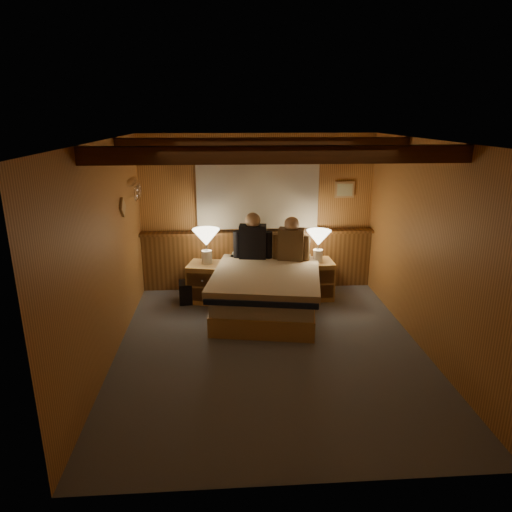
{
  "coord_description": "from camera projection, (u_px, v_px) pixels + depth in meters",
  "views": [
    {
      "loc": [
        -0.5,
        -4.83,
        2.66
      ],
      "look_at": [
        -0.14,
        0.4,
        1.03
      ],
      "focal_mm": 32.0,
      "sensor_mm": 36.0,
      "label": 1
    }
  ],
  "objects": [
    {
      "name": "floor",
      "position": [
        270.0,
        348.0,
        5.43
      ],
      "size": [
        4.2,
        4.2,
        0.0
      ],
      "primitive_type": "plane",
      "color": "#565B66",
      "rests_on": "ground"
    },
    {
      "name": "ceiling",
      "position": [
        272.0,
        141.0,
        4.71
      ],
      "size": [
        4.2,
        4.2,
        0.0
      ],
      "primitive_type": "plane",
      "rotation": [
        3.14,
        0.0,
        0.0
      ],
      "color": "#B98E45",
      "rests_on": "wall_back"
    },
    {
      "name": "wall_back",
      "position": [
        257.0,
        213.0,
        7.07
      ],
      "size": [
        3.6,
        0.0,
        3.6
      ],
      "primitive_type": "plane",
      "rotation": [
        1.57,
        0.0,
        0.0
      ],
      "color": "#C48946",
      "rests_on": "floor"
    },
    {
      "name": "wall_left",
      "position": [
        106.0,
        255.0,
        4.95
      ],
      "size": [
        0.0,
        4.2,
        4.2
      ],
      "primitive_type": "plane",
      "rotation": [
        1.57,
        0.0,
        1.57
      ],
      "color": "#C48946",
      "rests_on": "floor"
    },
    {
      "name": "wall_right",
      "position": [
        428.0,
        249.0,
        5.19
      ],
      "size": [
        0.0,
        4.2,
        4.2
      ],
      "primitive_type": "plane",
      "rotation": [
        1.57,
        0.0,
        -1.57
      ],
      "color": "#C48946",
      "rests_on": "floor"
    },
    {
      "name": "wall_front",
      "position": [
        302.0,
        341.0,
        3.07
      ],
      "size": [
        3.6,
        0.0,
        3.6
      ],
      "primitive_type": "plane",
      "rotation": [
        -1.57,
        0.0,
        0.0
      ],
      "color": "#C48946",
      "rests_on": "floor"
    },
    {
      "name": "wainscot",
      "position": [
        258.0,
        258.0,
        7.22
      ],
      "size": [
        3.6,
        0.23,
        0.94
      ],
      "color": "brown",
      "rests_on": "wall_back"
    },
    {
      "name": "curtain_window",
      "position": [
        258.0,
        193.0,
        6.91
      ],
      "size": [
        2.18,
        0.09,
        1.11
      ],
      "color": "#4D2A13",
      "rests_on": "wall_back"
    },
    {
      "name": "ceiling_beams",
      "position": [
        270.0,
        149.0,
        4.88
      ],
      "size": [
        3.6,
        1.65,
        0.16
      ],
      "color": "#4D2A13",
      "rests_on": "ceiling"
    },
    {
      "name": "coat_rail",
      "position": [
        137.0,
        189.0,
        6.32
      ],
      "size": [
        0.05,
        0.55,
        0.24
      ],
      "color": "white",
      "rests_on": "wall_left"
    },
    {
      "name": "framed_print",
      "position": [
        345.0,
        190.0,
        7.03
      ],
      "size": [
        0.3,
        0.04,
        0.25
      ],
      "color": "tan",
      "rests_on": "wall_back"
    },
    {
      "name": "bed",
      "position": [
        267.0,
        291.0,
        6.33
      ],
      "size": [
        1.68,
        2.01,
        0.62
      ],
      "rotation": [
        0.0,
        0.0,
        -0.17
      ],
      "color": "tan",
      "rests_on": "floor"
    },
    {
      "name": "nightstand_left",
      "position": [
        207.0,
        282.0,
        6.75
      ],
      "size": [
        0.6,
        0.56,
        0.57
      ],
      "rotation": [
        0.0,
        0.0,
        -0.21
      ],
      "color": "tan",
      "rests_on": "floor"
    },
    {
      "name": "nightstand_right",
      "position": [
        314.0,
        279.0,
        6.87
      ],
      "size": [
        0.54,
        0.49,
        0.58
      ],
      "rotation": [
        0.0,
        0.0,
        0.03
      ],
      "color": "tan",
      "rests_on": "floor"
    },
    {
      "name": "lamp_left",
      "position": [
        206.0,
        240.0,
        6.58
      ],
      "size": [
        0.4,
        0.4,
        0.52
      ],
      "color": "white",
      "rests_on": "nightstand_left"
    },
    {
      "name": "lamp_right",
      "position": [
        319.0,
        240.0,
        6.67
      ],
      "size": [
        0.36,
        0.36,
        0.47
      ],
      "color": "white",
      "rests_on": "nightstand_right"
    },
    {
      "name": "person_left",
      "position": [
        253.0,
        239.0,
        6.73
      ],
      "size": [
        0.58,
        0.27,
        0.71
      ],
      "rotation": [
        0.0,
        0.0,
        -0.12
      ],
      "color": "black",
      "rests_on": "bed"
    },
    {
      "name": "person_right",
      "position": [
        291.0,
        242.0,
        6.65
      ],
      "size": [
        0.53,
        0.31,
        0.67
      ],
      "rotation": [
        0.0,
        0.0,
        -0.28
      ],
      "color": "#513920",
      "rests_on": "bed"
    },
    {
      "name": "duffel_bag",
      "position": [
        197.0,
        291.0,
        6.75
      ],
      "size": [
        0.54,
        0.36,
        0.37
      ],
      "rotation": [
        0.0,
        0.0,
        0.1
      ],
      "color": "black",
      "rests_on": "floor"
    }
  ]
}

